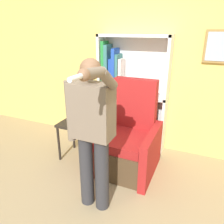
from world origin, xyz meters
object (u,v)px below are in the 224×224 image
armchair (128,143)px  person_standing (92,130)px  bookcase (124,94)px  table_lamp (74,97)px  side_table (76,128)px

armchair → person_standing: size_ratio=0.76×
bookcase → person_standing: bearing=-81.8°
bookcase → armchair: size_ratio=1.46×
bookcase → person_standing: 1.48m
bookcase → table_lamp: bearing=-127.0°
person_standing → side_table: 1.16m
armchair → person_standing: 1.03m
armchair → table_lamp: armchair is taller
armchair → table_lamp: bearing=-175.8°
person_standing → side_table: person_standing is taller
bookcase → person_standing: size_ratio=1.10×
side_table → table_lamp: 0.49m
side_table → table_lamp: table_lamp is taller
armchair → table_lamp: size_ratio=2.40×
bookcase → table_lamp: 0.84m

